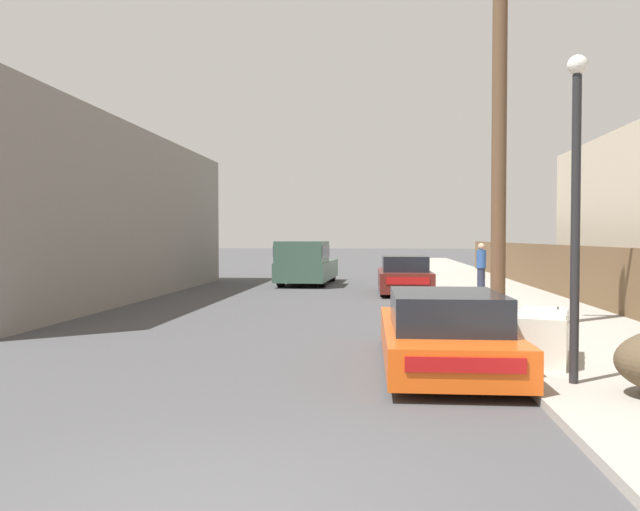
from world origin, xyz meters
The scene contains 10 objects.
sidewalk_curb centered at (5.30, 23.50, 0.06)m, with size 4.20×63.00×0.12m, color #9E998E.
discarded_fridge centered at (3.79, 5.72, 0.51)m, with size 1.17×1.71×0.81m.
parked_sports_car_red centered at (2.25, 5.64, 0.56)m, with size 1.95×4.74×1.23m.
car_parked_mid centered at (2.13, 18.68, 0.65)m, with size 1.92×4.35×1.39m.
pickup_truck centered at (-1.95, 22.46, 0.95)m, with size 2.29×5.60×1.90m.
utility_pole centered at (3.70, 9.00, 4.57)m, with size 1.80×0.30×8.69m.
street_lamp centered at (3.83, 4.28, 2.66)m, with size 0.26×0.26×4.34m.
wooden_fence centered at (7.25, 17.06, 0.97)m, with size 0.08×37.30×1.69m, color brown.
building_left_block centered at (-9.93, 16.01, 2.80)m, with size 7.00×17.72×5.60m, color gray.
pedestrian centered at (4.91, 18.79, 1.01)m, with size 0.34×0.34×1.73m.
Camera 1 is at (1.25, -4.26, 2.07)m, focal length 35.00 mm.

